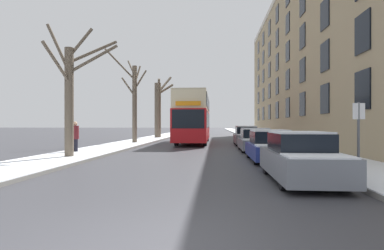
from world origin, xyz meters
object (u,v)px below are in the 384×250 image
Objects in this scene: bare_tree_left_0 at (71,93)px; parked_car_0 at (300,158)px; parked_car_1 at (270,147)px; parked_car_3 at (246,136)px; double_decker_bus at (194,116)px; street_sign_post at (359,137)px; pedestrian_left_sidewalk at (75,136)px; parked_car_2 at (255,141)px; bare_tree_left_1 at (134,99)px; oncoming_van at (199,127)px; bare_tree_left_2 at (158,108)px.

parked_car_0 is (9.36, -4.77, -2.52)m from bare_tree_left_0.
parked_car_3 reaches higher than parked_car_1.
double_decker_bus is 19.41m from street_sign_post.
parked_car_0 is at bearing -76.13° from double_decker_bus.
parked_car_0 is (4.43, -17.93, -1.77)m from double_decker_bus.
double_decker_bus is 6.21× the size of pedestrian_left_sidewalk.
parked_car_2 is at bearing -90.00° from parked_car_3.
pedestrian_left_sidewalk is 0.81× the size of street_sign_post.
parked_car_3 is at bearing 94.95° from street_sign_post.
bare_tree_left_0 is 11.25m from bare_tree_left_1.
parked_car_3 is at bearing -109.32° from pedestrian_left_sidewalk.
parked_car_1 is at bearing -80.40° from oncoming_van.
parked_car_1 is at bearing -90.00° from parked_car_3.
bare_tree_left_1 is 14.90m from parked_car_1.
parked_car_2 is at bearing 29.17° from bare_tree_left_0.
street_sign_post is at bearing -82.46° from parked_car_2.
pedestrian_left_sidewalk is (-10.34, 2.33, 0.35)m from parked_car_1.
bare_tree_left_0 is 10.80m from parked_car_0.
oncoming_van is at bearing -70.35° from pedestrian_left_sidewalk.
oncoming_van is at bearing 98.20° from parked_car_0.
bare_tree_left_2 is 4.20× the size of pedestrian_left_sidewalk.
oncoming_van is (-4.76, 17.47, 0.63)m from parked_car_3.
bare_tree_left_0 is 0.84× the size of bare_tree_left_1.
street_sign_post is (1.39, -10.54, 0.65)m from parked_car_2.
oncoming_van is 2.13× the size of street_sign_post.
bare_tree_left_0 is 9.70m from parked_car_1.
bare_tree_left_0 is at bearing -90.32° from bare_tree_left_2.
bare_tree_left_2 is 18.86m from parked_car_2.
bare_tree_left_0 is 0.57× the size of double_decker_bus.
street_sign_post is (6.15, -33.57, -0.02)m from oncoming_van.
street_sign_post is at bearing -21.55° from parked_car_0.
bare_tree_left_1 is 10.16m from bare_tree_left_2.
bare_tree_left_0 is at bearing -89.74° from bare_tree_left_1.
bare_tree_left_2 is at bearing 119.74° from parked_car_2.
bare_tree_left_1 is 3.40× the size of street_sign_post.
double_decker_bus reaches higher than oncoming_van.
bare_tree_left_2 is at bearing -123.12° from oncoming_van.
parked_car_1 is 5.10m from parked_car_2.
bare_tree_left_2 is at bearing 120.30° from double_decker_bus.
parked_car_0 is 1.63m from street_sign_post.
bare_tree_left_2 is 1.89× the size of parked_car_1.
bare_tree_left_2 reaches higher than bare_tree_left_0.
parked_car_2 is at bearing -133.18° from pedestrian_left_sidewalk.
parked_car_0 is at bearing -90.00° from parked_car_1.
bare_tree_left_0 is 3.54× the size of pedestrian_left_sidewalk.
bare_tree_left_1 is 0.68× the size of double_decker_bus.
double_decker_bus is at bearing 21.18° from bare_tree_left_1.
double_decker_bus is at bearing 108.76° from parked_car_1.
parked_car_1 is (-0.00, 4.89, -0.02)m from parked_car_0.
bare_tree_left_0 is 11.01m from parked_car_2.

